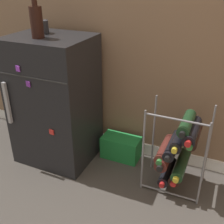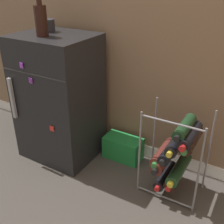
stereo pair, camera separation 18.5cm
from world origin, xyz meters
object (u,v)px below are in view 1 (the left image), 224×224
at_px(soda_box, 121,147).
at_px(mini_fridge, 55,101).
at_px(wine_rack, 178,149).
at_px(fridge_top_cup, 42,27).
at_px(fridge_top_bottle, 37,22).

bearing_deg(soda_box, mini_fridge, -160.48).
height_order(wine_rack, fridge_top_cup, fridge_top_cup).
bearing_deg(mini_fridge, soda_box, 19.52).
xyz_separation_m(mini_fridge, wine_rack, (0.89, 0.01, -0.17)).
bearing_deg(wine_rack, fridge_top_bottle, -174.72).
distance_m(wine_rack, fridge_top_cup, 1.19).
relative_size(mini_fridge, fridge_top_bottle, 4.04).
bearing_deg(soda_box, fridge_top_cup, -169.40).
relative_size(soda_box, fridge_top_bottle, 1.25).
xyz_separation_m(mini_fridge, fridge_top_cup, (-0.09, 0.06, 0.50)).
height_order(wine_rack, fridge_top_bottle, fridge_top_bottle).
relative_size(soda_box, fridge_top_cup, 3.36).
bearing_deg(fridge_top_bottle, soda_box, 26.31).
relative_size(mini_fridge, fridge_top_cup, 10.84).
bearing_deg(fridge_top_cup, mini_fridge, -34.20).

